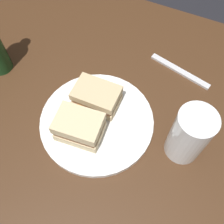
% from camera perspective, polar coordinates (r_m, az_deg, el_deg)
% --- Properties ---
extents(ground_plane, '(6.00, 6.00, 0.00)m').
position_cam_1_polar(ground_plane, '(1.34, 1.65, -15.37)').
color(ground_plane, black).
extents(dining_table, '(1.15, 0.84, 0.72)m').
position_cam_1_polar(dining_table, '(0.99, 2.18, -10.39)').
color(dining_table, '#422816').
rests_on(dining_table, ground).
extents(plate, '(0.28, 0.28, 0.01)m').
position_cam_1_polar(plate, '(0.64, -3.32, -2.03)').
color(plate, white).
rests_on(plate, dining_table).
extents(sandwich_half_left, '(0.11, 0.08, 0.05)m').
position_cam_1_polar(sandwich_half_left, '(0.64, -3.35, 3.37)').
color(sandwich_half_left, '#CCB284').
rests_on(sandwich_half_left, plate).
extents(sandwich_half_right, '(0.11, 0.08, 0.06)m').
position_cam_1_polar(sandwich_half_right, '(0.59, -7.14, -3.29)').
color(sandwich_half_right, beige).
rests_on(sandwich_half_right, plate).
extents(potato_wedge_front, '(0.04, 0.04, 0.02)m').
position_cam_1_polar(potato_wedge_front, '(0.65, -7.15, 2.57)').
color(potato_wedge_front, '#AD702D').
rests_on(potato_wedge_front, plate).
extents(potato_wedge_middle, '(0.03, 0.04, 0.02)m').
position_cam_1_polar(potato_wedge_middle, '(0.64, -6.23, 1.15)').
color(potato_wedge_middle, gold).
rests_on(potato_wedge_middle, plate).
extents(potato_wedge_back, '(0.05, 0.03, 0.02)m').
position_cam_1_polar(potato_wedge_back, '(0.64, -6.60, 0.02)').
color(potato_wedge_back, '#AD702D').
rests_on(potato_wedge_back, plate).
extents(potato_wedge_left_edge, '(0.06, 0.03, 0.02)m').
position_cam_1_polar(potato_wedge_left_edge, '(0.64, -7.56, 0.73)').
color(potato_wedge_left_edge, '#B77F33').
rests_on(potato_wedge_left_edge, plate).
extents(potato_wedge_right_edge, '(0.04, 0.05, 0.02)m').
position_cam_1_polar(potato_wedge_right_edge, '(0.67, -5.34, 4.81)').
color(potato_wedge_right_edge, '#AD702D').
rests_on(potato_wedge_right_edge, plate).
extents(pint_glass, '(0.08, 0.08, 0.15)m').
position_cam_1_polar(pint_glass, '(0.58, 16.24, -5.27)').
color(pint_glass, white).
rests_on(pint_glass, dining_table).
extents(fork, '(0.18, 0.06, 0.01)m').
position_cam_1_polar(fork, '(0.75, 14.59, 8.65)').
color(fork, silver).
rests_on(fork, dining_table).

